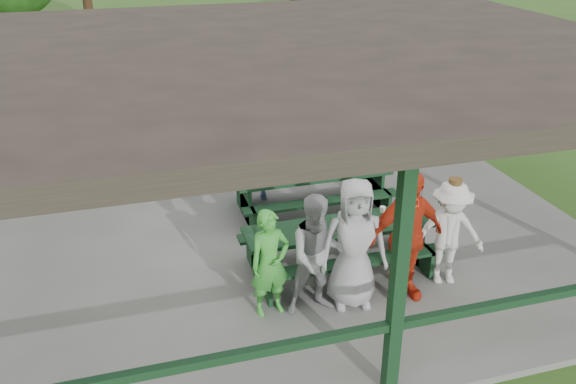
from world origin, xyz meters
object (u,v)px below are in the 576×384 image
object	(u,v)px
contestant_white_fedora	(449,233)
spectator_lblue	(254,163)
contestant_grey_mid	(354,244)
spectator_grey	(356,150)
spectator_blue	(192,152)
picnic_table_far	(312,186)
contestant_red	(406,237)
contestant_green	(270,263)
pickup_truck	(245,66)
farm_trailer	(173,88)
picnic_table_near	(338,241)
contestant_grey_left	(318,255)

from	to	relation	value
contestant_white_fedora	spectator_lblue	world-z (taller)	contestant_white_fedora
contestant_grey_mid	spectator_grey	world-z (taller)	contestant_grey_mid
contestant_grey_mid	spectator_blue	bearing A→B (deg)	120.61
picnic_table_far	spectator_blue	bearing A→B (deg)	144.95
spectator_grey	contestant_red	bearing A→B (deg)	59.36
contestant_green	contestant_white_fedora	world-z (taller)	contestant_white_fedora
pickup_truck	spectator_lblue	bearing A→B (deg)	-172.30
contestant_grey_mid	spectator_blue	distance (m)	4.53
contestant_white_fedora	spectator_grey	size ratio (longest dim) A/B	1.11
spectator_grey	contestant_grey_mid	bearing A→B (deg)	48.72
spectator_grey	farm_trailer	xyz separation A→B (m)	(-2.81, 6.43, -0.23)
pickup_truck	contestant_grey_mid	bearing A→B (deg)	-166.03
picnic_table_near	pickup_truck	xyz separation A→B (m)	(0.95, 10.50, 0.19)
picnic_table_near	picnic_table_far	bearing A→B (deg)	82.62
contestant_white_fedora	spectator_blue	size ratio (longest dim) A/B	0.98
contestant_white_fedora	pickup_truck	xyz separation A→B (m)	(-0.45, 11.28, -0.13)
contestant_red	contestant_grey_left	bearing A→B (deg)	172.78
spectator_grey	contestant_white_fedora	bearing A→B (deg)	71.13
contestant_grey_left	contestant_red	bearing A→B (deg)	0.61
contestant_grey_left	contestant_grey_mid	bearing A→B (deg)	5.74
picnic_table_near	pickup_truck	size ratio (longest dim) A/B	0.51
contestant_red	contestant_grey_mid	bearing A→B (deg)	169.15
picnic_table_near	contestant_white_fedora	size ratio (longest dim) A/B	1.71
picnic_table_near	contestant_green	distance (m)	1.52
contestant_green	contestant_white_fedora	bearing A→B (deg)	-9.04
contestant_grey_mid	picnic_table_near	bearing A→B (deg)	92.59
picnic_table_near	spectator_lblue	xyz separation A→B (m)	(-0.64, 2.77, 0.25)
spectator_grey	spectator_blue	bearing A→B (deg)	-28.85
contestant_grey_left	spectator_blue	xyz separation A→B (m)	(-1.05, 4.28, -0.02)
spectator_lblue	pickup_truck	xyz separation A→B (m)	(1.59, 7.73, -0.06)
contestant_grey_left	spectator_grey	xyz separation A→B (m)	(2.07, 3.71, -0.12)
picnic_table_far	contestant_green	world-z (taller)	contestant_green
spectator_lblue	contestant_red	bearing A→B (deg)	97.84
picnic_table_near	spectator_blue	xyz separation A→B (m)	(-1.69, 3.37, 0.37)
contestant_white_fedora	contestant_grey_mid	bearing A→B (deg)	-161.64
spectator_grey	farm_trailer	distance (m)	7.02
contestant_green	farm_trailer	size ratio (longest dim) A/B	0.43
spectator_grey	pickup_truck	xyz separation A→B (m)	(-0.47, 7.70, -0.07)
picnic_table_near	contestant_grey_left	distance (m)	1.18
pickup_truck	picnic_table_near	bearing A→B (deg)	-165.83
picnic_table_near	contestant_grey_left	world-z (taller)	contestant_grey_left
picnic_table_far	contestant_grey_left	size ratio (longest dim) A/B	1.63
contestant_grey_mid	contestant_red	world-z (taller)	contestant_red
contestant_grey_left	contestant_red	size ratio (longest dim) A/B	0.89
picnic_table_far	picnic_table_near	bearing A→B (deg)	-97.38
spectator_grey	pickup_truck	bearing A→B (deg)	-105.00
picnic_table_far	contestant_grey_left	bearing A→B (deg)	-107.22
spectator_lblue	farm_trailer	bearing A→B (deg)	-94.29
contestant_green	contestant_grey_mid	bearing A→B (deg)	-14.36
picnic_table_far	spectator_blue	world-z (taller)	spectator_blue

